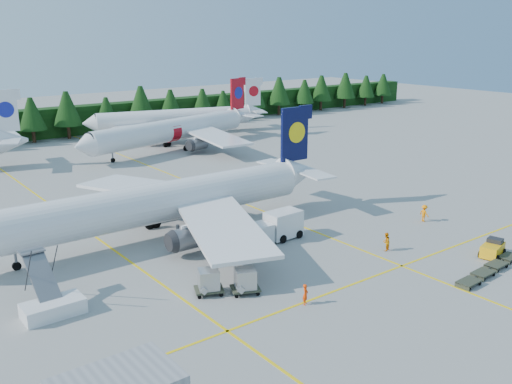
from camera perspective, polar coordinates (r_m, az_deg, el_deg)
ground at (r=55.58m, az=5.60°, el=-6.91°), size 320.00×320.00×0.00m
taxi_stripe_a at (r=64.75m, az=-16.06°, el=-4.12°), size 0.25×120.00×0.01m
taxi_stripe_b at (r=73.76m, az=-1.52°, el=-1.04°), size 0.25×120.00×0.01m
taxi_stripe_cross at (r=51.75m, az=10.16°, el=-8.88°), size 80.00×0.25×0.01m
treeline_hedge at (r=125.75m, az=-20.75°, el=6.42°), size 220.00×4.00×6.00m
airliner_navy at (r=60.62m, az=-11.15°, el=-1.40°), size 43.01×35.41×12.51m
airliner_red at (r=106.29m, az=-8.83°, el=6.02°), size 40.50×32.93×11.98m
airliner_far_right at (r=122.81m, az=-8.57°, el=7.31°), size 37.95×12.62×11.25m
airstairs at (r=48.13m, az=-19.78°, el=-10.41°), size 4.63×6.29×4.16m
service_truck at (r=60.19m, az=1.95°, el=-3.52°), size 6.23×2.46×2.98m
baggage_tug at (r=60.88m, az=22.59°, el=-5.25°), size 3.28×2.27×1.59m
dolly_train at (r=56.97m, az=22.34°, el=-7.06°), size 10.42×2.43×0.13m
uld_pair at (r=48.52m, az=-2.91°, el=-8.78°), size 5.46×4.35×1.83m
crew_a at (r=46.99m, az=4.97°, el=-10.16°), size 0.77×0.71×1.75m
crew_b at (r=59.03m, az=12.87°, el=-4.87°), size 1.11×0.99×1.90m
crew_c at (r=69.00m, az=16.47°, el=-2.04°), size 0.67×0.89×2.00m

